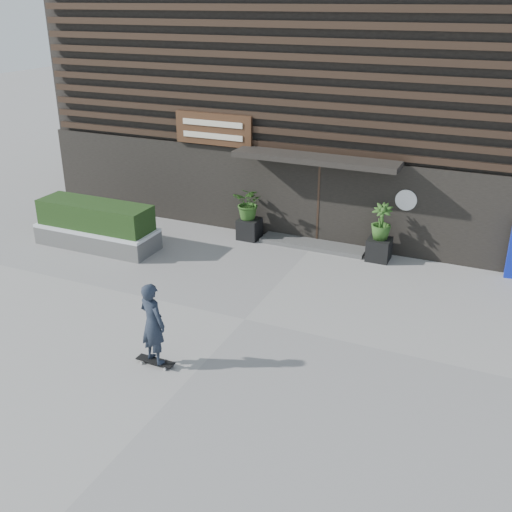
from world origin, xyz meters
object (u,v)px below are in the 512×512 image
at_px(skateboarder, 153,324).
at_px(raised_bed, 98,238).
at_px(planter_pot_right, 379,249).
at_px(planter_pot_left, 249,229).

bearing_deg(skateboarder, raised_bed, 137.00).
relative_size(planter_pot_right, raised_bed, 0.17).
xyz_separation_m(planter_pot_right, skateboarder, (-2.72, -6.69, 0.60)).
bearing_deg(raised_bed, planter_pot_right, 16.83).
bearing_deg(planter_pot_left, raised_bed, -148.37).
relative_size(planter_pot_right, skateboarder, 0.35).
relative_size(planter_pot_left, skateboarder, 0.35).
height_order(raised_bed, skateboarder, skateboarder).
height_order(planter_pot_left, raised_bed, planter_pot_left).
bearing_deg(raised_bed, skateboarder, -43.00).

